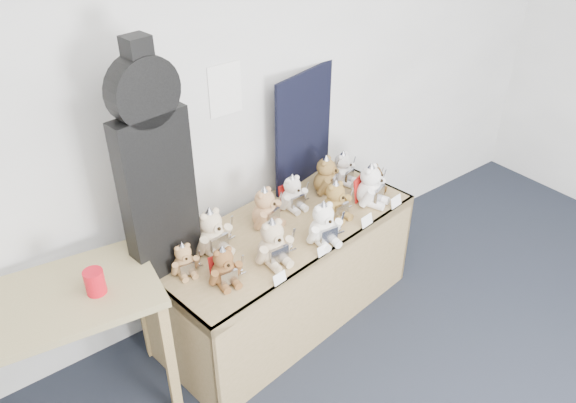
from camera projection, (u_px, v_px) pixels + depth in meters
room_shell at (225, 90)px, 3.12m from camera, size 6.00×6.00×6.00m
display_table at (293, 252)px, 3.35m from camera, size 1.73×0.90×0.69m
side_table at (53, 320)px, 2.65m from camera, size 1.08×0.70×0.84m
guitar_case at (155, 168)px, 2.68m from camera, size 0.39×0.17×1.24m
navy_board at (304, 128)px, 3.56m from camera, size 0.55×0.16×0.76m
red_cup at (95, 282)px, 2.59m from camera, size 0.09×0.09×0.13m
teddy_front_far_left at (224, 267)px, 2.85m from camera, size 0.20×0.17×0.25m
teddy_front_left at (273, 243)px, 2.99m from camera, size 0.24×0.20×0.29m
teddy_front_centre at (324, 225)px, 3.14m from camera, size 0.23×0.20×0.28m
teddy_front_right at (336, 201)px, 3.35m from camera, size 0.22×0.18×0.27m
teddy_front_far_right at (371, 186)px, 3.47m from camera, size 0.25×0.23×0.30m
teddy_front_end at (374, 180)px, 3.60m from camera, size 0.18×0.18×0.22m
teddy_back_left at (212, 233)px, 3.06m from camera, size 0.25×0.21×0.30m
teddy_back_centre_left at (266, 209)px, 3.27m from camera, size 0.23×0.22×0.28m
teddy_back_centre_right at (293, 194)px, 3.43m from camera, size 0.20×0.17×0.25m
teddy_back_right at (326, 176)px, 3.59m from camera, size 0.23×0.22×0.28m
teddy_back_end at (343, 169)px, 3.69m from camera, size 0.21×0.19×0.25m
teddy_back_far_left at (184, 260)px, 2.92m from camera, size 0.17×0.15×0.21m
entry_card_a at (280, 278)px, 2.88m from camera, size 0.08×0.03×0.06m
entry_card_b at (323, 250)px, 3.08m from camera, size 0.08×0.03×0.06m
entry_card_c at (367, 221)px, 3.30m from camera, size 0.10×0.03×0.07m
entry_card_d at (396, 201)px, 3.47m from camera, size 0.10×0.03×0.07m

